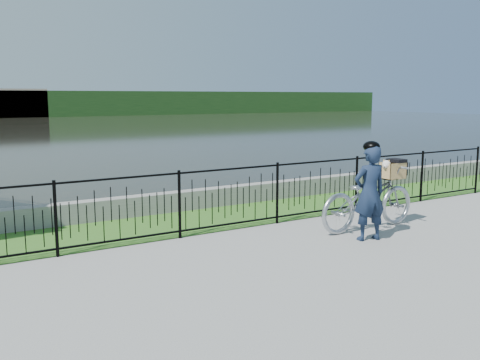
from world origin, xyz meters
TOP-DOWN VIEW (x-y plane):
  - ground at (0.00, 0.00)m, footprint 120.00×120.00m
  - grass_strip at (0.00, 2.60)m, footprint 60.00×2.00m
  - quay_wall at (0.00, 3.60)m, footprint 60.00×0.30m
  - fence at (0.00, 1.60)m, footprint 14.00×0.06m
  - far_building_right at (6.00, 58.50)m, footprint 6.00×3.00m
  - bicycle_rig at (2.13, 0.40)m, footprint 2.14×0.75m
  - cyclist at (1.60, -0.14)m, footprint 0.64×0.48m

SIDE VIEW (x-z plane):
  - ground at x=0.00m, z-range 0.00..0.00m
  - grass_strip at x=0.00m, z-range 0.00..0.01m
  - quay_wall at x=0.00m, z-range 0.00..0.40m
  - bicycle_rig at x=2.13m, z-range -0.05..1.19m
  - fence at x=0.00m, z-range 0.00..1.15m
  - cyclist at x=1.60m, z-range -0.01..1.63m
  - far_building_right at x=6.00m, z-range 0.00..3.20m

